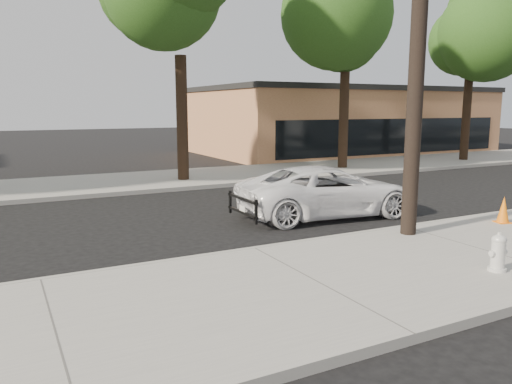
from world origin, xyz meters
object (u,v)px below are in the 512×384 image
(utility_pole, at_px, (419,23))
(traffic_cone, at_px, (503,210))
(fire_hydrant, at_px, (498,253))
(police_cruiser, at_px, (328,191))

(utility_pole, height_order, traffic_cone, utility_pole)
(fire_hydrant, relative_size, traffic_cone, 0.98)
(fire_hydrant, xyz_separation_m, traffic_cone, (3.37, 2.37, 0.01))
(utility_pole, xyz_separation_m, traffic_cone, (2.85, -0.28, -4.23))
(utility_pole, distance_m, fire_hydrant, 5.02)
(utility_pole, height_order, fire_hydrant, utility_pole)
(police_cruiser, bearing_deg, fire_hydrant, -177.73)
(police_cruiser, height_order, traffic_cone, police_cruiser)
(utility_pole, relative_size, fire_hydrant, 13.94)
(utility_pole, bearing_deg, traffic_cone, -5.53)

